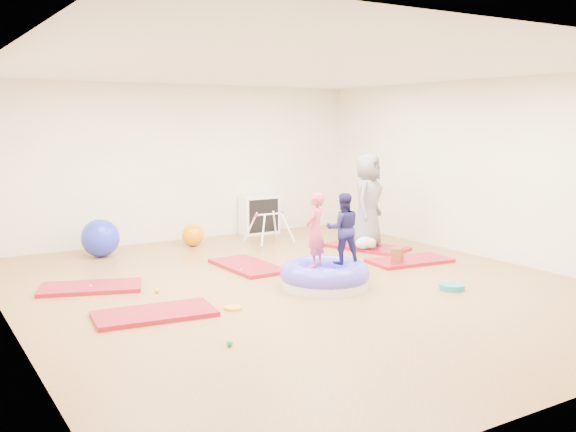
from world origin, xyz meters
TOP-DOWN VIEW (x-y plane):
  - room at (0.00, 0.00)m, footprint 7.01×8.01m
  - gym_mat_front_left at (-2.07, -0.23)m, footprint 1.39×0.81m
  - gym_mat_mid_left at (-2.38, 1.30)m, footprint 1.41×1.02m
  - gym_mat_center_back at (-0.08, 1.32)m, footprint 0.70×1.34m
  - gym_mat_right at (2.22, 0.34)m, footprint 1.32×0.75m
  - gym_mat_rear_right at (2.33, 1.51)m, footprint 1.08×1.48m
  - inflatable_cushion at (0.27, -0.19)m, footprint 1.17×1.17m
  - child_pink at (0.11, -0.19)m, footprint 0.42×0.38m
  - child_navy at (0.53, -0.21)m, footprint 0.56×0.51m
  - adult_caregiver at (2.29, 1.49)m, footprint 0.91×0.83m
  - infant at (2.12, 1.29)m, footprint 0.36×0.36m
  - ball_pit_balls at (-0.50, 0.50)m, footprint 4.30×2.91m
  - exercise_ball_blue at (-1.70, 3.26)m, footprint 0.61×0.61m
  - exercise_ball_orange at (-0.09, 3.31)m, footprint 0.39×0.39m
  - infant_play_gym at (1.16, 2.83)m, footprint 0.70×0.67m
  - cube_shelf at (1.50, 3.79)m, footprint 0.73×0.36m
  - balance_disc at (1.59, -1.15)m, footprint 0.33×0.33m
  - backpack at (1.93, 0.30)m, footprint 0.27×0.25m
  - yellow_toy at (-1.21, -0.45)m, footprint 0.21×0.21m

SIDE VIEW (x-z plane):
  - yellow_toy at x=-1.21m, z-range 0.00..0.03m
  - gym_mat_right at x=2.22m, z-range 0.00..0.05m
  - gym_mat_mid_left at x=-2.38m, z-range 0.00..0.05m
  - gym_mat_center_back at x=-0.08m, z-range 0.00..0.05m
  - gym_mat_front_left at x=-2.07m, z-range 0.00..0.05m
  - gym_mat_rear_right at x=2.33m, z-range 0.00..0.06m
  - ball_pit_balls at x=-0.50m, z-range 0.00..0.06m
  - balance_disc at x=1.59m, z-range 0.00..0.07m
  - backpack at x=1.93m, z-range 0.00..0.27m
  - inflatable_cushion at x=0.27m, z-range -0.04..0.33m
  - infant at x=2.12m, z-range 0.06..0.27m
  - exercise_ball_orange at x=-0.09m, z-range 0.00..0.39m
  - exercise_ball_blue at x=-1.70m, z-range 0.00..0.61m
  - infant_play_gym at x=1.16m, z-range 0.09..0.63m
  - cube_shelf at x=1.50m, z-range 0.00..0.73m
  - child_navy at x=0.53m, z-range 0.34..1.28m
  - child_pink at x=0.11m, z-range 0.34..1.30m
  - adult_caregiver at x=2.29m, z-range 0.06..1.61m
  - room at x=0.00m, z-range 0.00..2.80m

